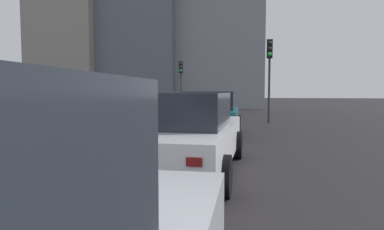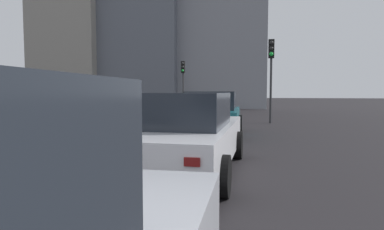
{
  "view_description": "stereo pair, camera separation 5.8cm",
  "coord_description": "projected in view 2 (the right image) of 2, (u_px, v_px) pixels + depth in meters",
  "views": [
    {
      "loc": [
        -0.99,
        -1.11,
        1.57
      ],
      "look_at": [
        5.95,
        0.05,
        1.07
      ],
      "focal_mm": 31.15,
      "sensor_mm": 36.0,
      "label": 1
    },
    {
      "loc": [
        -0.98,
        -1.17,
        1.57
      ],
      "look_at": [
        5.95,
        0.05,
        1.07
      ],
      "focal_mm": 31.15,
      "sensor_mm": 36.0,
      "label": 2
    }
  ],
  "objects": [
    {
      "name": "car_teal_lead",
      "position": [
        212.0,
        114.0,
        11.98
      ],
      "size": [
        4.1,
        2.15,
        1.56
      ],
      "rotation": [
        0.0,
        0.0,
        0.01
      ],
      "color": "#19606B",
      "rests_on": "ground_plane"
    },
    {
      "name": "car_white_second",
      "position": [
        183.0,
        134.0,
        6.43
      ],
      "size": [
        4.79,
        2.23,
        1.54
      ],
      "rotation": [
        0.0,
        0.0,
        -0.04
      ],
      "color": "silver",
      "rests_on": "ground_plane"
    },
    {
      "name": "traffic_light_near_left",
      "position": [
        183.0,
        75.0,
        25.5
      ],
      "size": [
        0.32,
        0.3,
        3.87
      ],
      "rotation": [
        0.0,
        0.0,
        3.05
      ],
      "color": "#2D2D30",
      "rests_on": "ground_plane"
    },
    {
      "name": "traffic_light_near_right",
      "position": [
        271.0,
        63.0,
        16.17
      ],
      "size": [
        0.32,
        0.3,
        4.08
      ],
      "rotation": [
        0.0,
        0.0,
        3.05
      ],
      "color": "#2D2D30",
      "rests_on": "ground_plane"
    },
    {
      "name": "building_facade_left",
      "position": [
        221.0,
        37.0,
        35.06
      ],
      "size": [
        11.44,
        9.18,
        14.67
      ],
      "primitive_type": "cube",
      "color": "gray",
      "rests_on": "ground_plane"
    },
    {
      "name": "building_facade_center",
      "position": [
        150.0,
        26.0,
        37.09
      ],
      "size": [
        15.3,
        9.15,
        17.75
      ],
      "primitive_type": "cube",
      "color": "slate",
      "rests_on": "ground_plane"
    },
    {
      "name": "building_facade_right",
      "position": [
        97.0,
        46.0,
        37.63
      ],
      "size": [
        15.93,
        6.62,
        13.37
      ],
      "primitive_type": "cube",
      "color": "gray",
      "rests_on": "ground_plane"
    }
  ]
}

